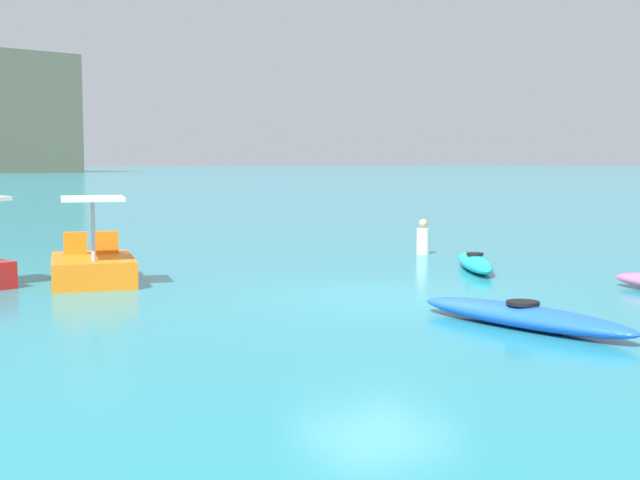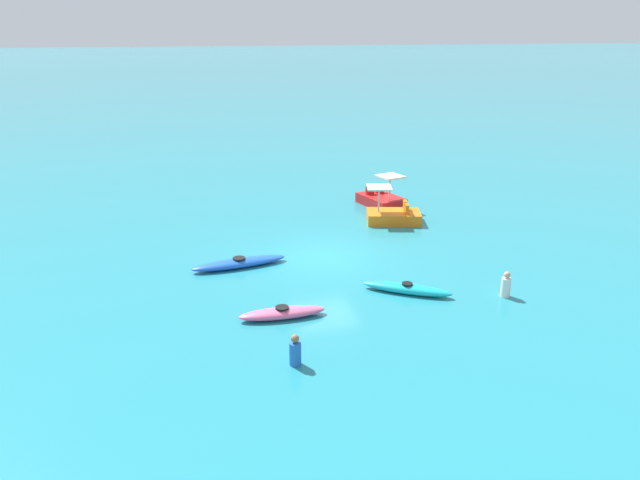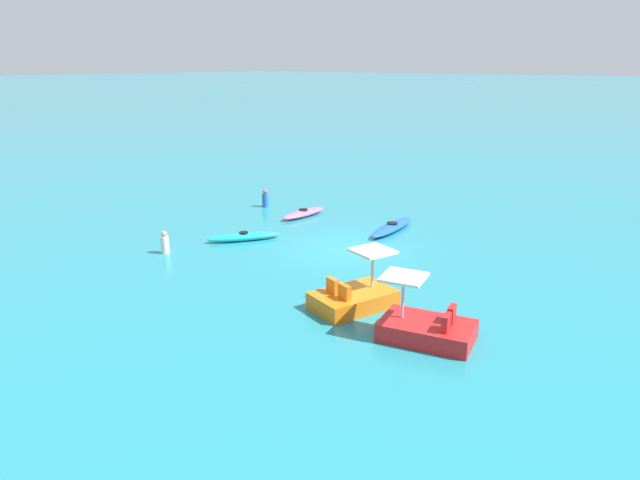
# 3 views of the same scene
# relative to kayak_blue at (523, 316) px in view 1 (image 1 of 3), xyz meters

# --- Properties ---
(ground_plane) EXTENTS (600.00, 600.00, 0.00)m
(ground_plane) POSITION_rel_kayak_blue_xyz_m (-0.04, 3.31, -0.16)
(ground_plane) COLOR teal
(kayak_blue) EXTENTS (1.10, 3.63, 0.37)m
(kayak_blue) POSITION_rel_kayak_blue_xyz_m (0.00, 0.00, 0.00)
(kayak_blue) COLOR blue
(kayak_blue) RESTS_ON ground_plane
(kayak_cyan) EXTENTS (2.19, 2.80, 0.37)m
(kayak_cyan) POSITION_rel_kayak_blue_xyz_m (3.95, 5.03, -0.00)
(kayak_cyan) COLOR #19B7C6
(kayak_cyan) RESTS_ON ground_plane
(pedal_boat_orange) EXTENTS (2.14, 2.74, 1.68)m
(pedal_boat_orange) POSITION_rel_kayak_blue_xyz_m (-3.48, 7.68, 0.17)
(pedal_boat_orange) COLOR orange
(pedal_boat_orange) RESTS_ON ground_plane
(person_by_kayaks) EXTENTS (0.37, 0.37, 0.88)m
(person_by_kayaks) POSITION_rel_kayak_blue_xyz_m (5.10, 8.05, 0.22)
(person_by_kayaks) COLOR silver
(person_by_kayaks) RESTS_ON ground_plane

